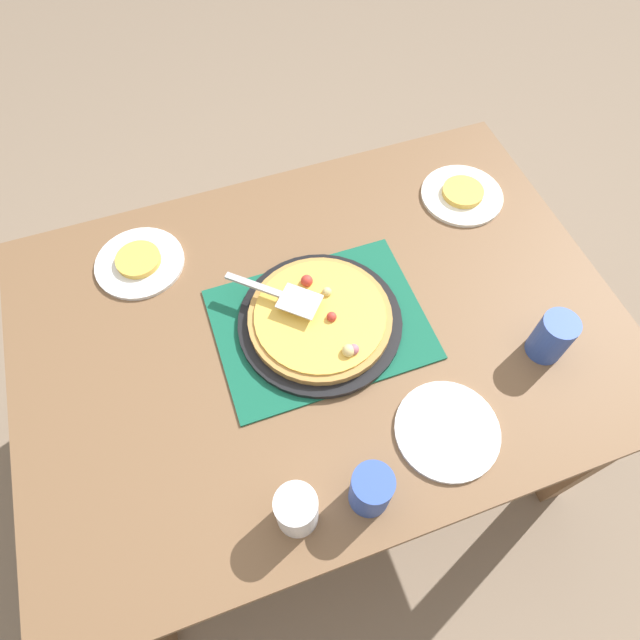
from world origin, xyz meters
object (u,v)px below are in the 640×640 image
at_px(pizza, 320,317).
at_px(plate_far_right, 462,195).
at_px(cup_far, 297,510).
at_px(pizza_server, 280,294).
at_px(cup_near, 552,337).
at_px(plate_side, 447,430).
at_px(pizza_pan, 320,322).
at_px(served_slice_left, 138,260).
at_px(served_slice_right, 463,192).
at_px(plate_near_left, 140,263).
at_px(cup_corner, 371,490).

height_order(pizza, plate_far_right, pizza).
height_order(cup_far, pizza_server, cup_far).
distance_m(pizza, cup_near, 0.51).
xyz_separation_m(plate_far_right, cup_far, (0.68, 0.64, 0.06)).
height_order(plate_side, pizza_server, pizza_server).
bearing_deg(cup_near, plate_side, 19.13).
bearing_deg(pizza_pan, served_slice_left, -40.73).
height_order(pizza_pan, cup_far, cup_far).
xyz_separation_m(served_slice_left, cup_far, (-0.18, 0.70, 0.04)).
distance_m(pizza, cup_far, 0.43).
bearing_deg(pizza, plate_far_right, -153.15).
xyz_separation_m(pizza, cup_far, (0.18, 0.39, 0.03)).
bearing_deg(plate_side, plate_far_right, -119.71).
relative_size(plate_side, pizza_server, 1.10).
height_order(pizza_pan, plate_side, pizza_pan).
bearing_deg(served_slice_right, served_slice_left, -4.29).
bearing_deg(plate_far_right, plate_near_left, -4.29).
bearing_deg(cup_near, plate_near_left, -33.64).
bearing_deg(plate_near_left, plate_far_right, 175.71).
distance_m(plate_near_left, served_slice_right, 0.86).
height_order(plate_side, served_slice_right, served_slice_right).
xyz_separation_m(cup_near, cup_corner, (0.50, 0.17, 0.00)).
relative_size(plate_side, cup_corner, 1.83).
relative_size(plate_far_right, cup_far, 1.83).
xyz_separation_m(plate_far_right, served_slice_right, (0.00, 0.00, 0.01)).
relative_size(pizza_pan, cup_far, 3.17).
distance_m(cup_near, cup_far, 0.66).
xyz_separation_m(served_slice_right, cup_corner, (0.54, 0.65, 0.04)).
bearing_deg(plate_near_left, cup_far, 104.51).
relative_size(plate_side, served_slice_left, 2.00).
bearing_deg(pizza_pan, cup_corner, 84.18).
bearing_deg(served_slice_left, cup_far, 104.51).
bearing_deg(plate_near_left, plate_side, 129.30).
distance_m(plate_side, pizza_server, 0.47).
bearing_deg(cup_far, plate_far_right, -136.70).
height_order(cup_near, pizza_server, cup_near).
distance_m(plate_side, cup_corner, 0.22).
xyz_separation_m(pizza_pan, cup_near, (-0.45, 0.23, 0.05)).
distance_m(plate_near_left, cup_near, 0.99).
height_order(plate_near_left, served_slice_left, served_slice_left).
relative_size(served_slice_right, pizza_server, 0.55).
xyz_separation_m(plate_near_left, cup_near, (-0.82, 0.55, 0.06)).
distance_m(plate_far_right, cup_corner, 0.85).
height_order(plate_near_left, plate_side, same).
bearing_deg(pizza_server, plate_near_left, -40.34).
bearing_deg(cup_corner, served_slice_left, -65.61).
relative_size(plate_far_right, plate_side, 1.00).
bearing_deg(served_slice_right, pizza_server, 17.98).
bearing_deg(cup_far, plate_side, -170.53).
relative_size(plate_near_left, plate_side, 1.00).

